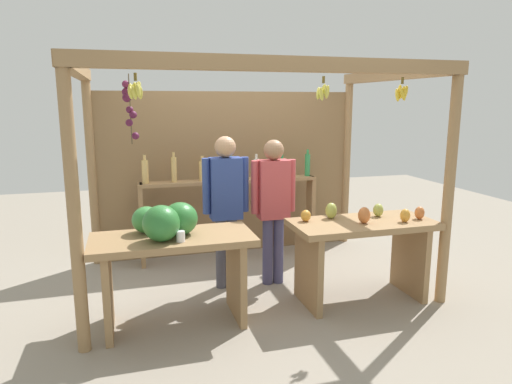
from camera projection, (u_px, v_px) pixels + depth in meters
The scene contains 7 objects.
ground_plane at pixel (251, 280), 5.03m from camera, with size 12.00×12.00×0.00m, color gray.
market_stall at pixel (239, 154), 5.23m from camera, with size 3.41×2.18×2.28m.
fruit_counter_left at pixel (170, 245), 3.91m from camera, with size 1.38×0.67×1.10m.
fruit_counter_right at pixel (362, 241), 4.43m from camera, with size 1.38×0.64×0.96m.
bottle_shelf_unit at pixel (230, 194), 5.59m from camera, with size 2.19×0.22×1.35m.
vendor_man at pixel (226, 199), 4.67m from camera, with size 0.48×0.22×1.59m.
vendor_woman at pixel (273, 200), 4.77m from camera, with size 0.48×0.21×1.55m.
Camera 1 is at (-1.26, -4.58, 1.92)m, focal length 32.07 mm.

